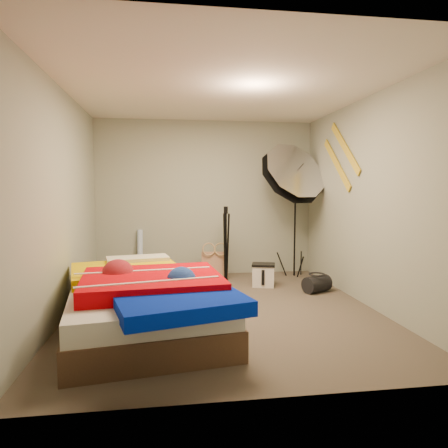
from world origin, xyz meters
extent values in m
plane|color=brown|center=(0.00, 0.00, 0.00)|extent=(4.00, 4.00, 0.00)
plane|color=silver|center=(0.00, 0.00, 2.50)|extent=(4.00, 4.00, 0.00)
plane|color=gray|center=(0.00, 2.00, 1.25)|extent=(3.50, 0.00, 3.50)
plane|color=gray|center=(0.00, -2.00, 1.25)|extent=(3.50, 0.00, 3.50)
plane|color=gray|center=(-1.75, 0.00, 1.25)|extent=(0.00, 4.00, 4.00)
plane|color=gray|center=(1.75, 0.00, 1.25)|extent=(0.00, 4.00, 4.00)
cube|color=tan|center=(0.11, 1.67, 0.21)|extent=(0.44, 0.23, 0.43)
cylinder|color=#6F9CE3|center=(-1.06, 1.90, 0.38)|extent=(0.09, 0.22, 0.76)
cube|color=silver|center=(0.74, 1.03, 0.15)|extent=(0.35, 0.29, 0.31)
cylinder|color=black|center=(1.38, 0.61, 0.11)|extent=(0.43, 0.37, 0.23)
cube|color=gold|center=(1.73, 0.60, 1.95)|extent=(0.02, 0.91, 0.78)
cube|color=gold|center=(1.73, 0.85, 1.75)|extent=(0.02, 0.91, 0.78)
cube|color=#4D3424|center=(-0.85, -0.57, 0.13)|extent=(1.71, 2.22, 0.26)
cube|color=beige|center=(-0.85, -0.57, 0.36)|extent=(1.67, 2.18, 0.18)
cube|color=#D8B900|center=(-1.07, -0.14, 0.49)|extent=(1.30, 1.20, 0.14)
cube|color=#C4030B|center=(-0.78, -0.71, 0.51)|extent=(1.38, 1.20, 0.16)
cube|color=#011CB1|center=(-0.54, -1.29, 0.48)|extent=(1.19, 1.04, 0.12)
cube|color=#E0A0A2|center=(-0.98, 0.29, 0.53)|extent=(0.76, 0.45, 0.14)
cylinder|color=black|center=(1.41, 1.68, 0.85)|extent=(0.03, 0.03, 1.71)
cube|color=black|center=(1.41, 1.68, 1.65)|extent=(0.07, 0.07, 0.11)
cone|color=silver|center=(1.27, 1.49, 1.60)|extent=(1.19, 1.01, 1.25)
cylinder|color=black|center=(0.25, 1.46, 0.52)|extent=(0.04, 0.04, 1.03)
cube|color=black|center=(0.25, 1.46, 1.09)|extent=(0.07, 0.07, 0.11)
camera|label=1|loc=(-0.62, -4.50, 1.40)|focal=32.00mm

